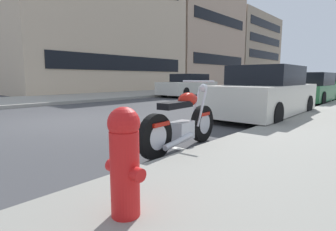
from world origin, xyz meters
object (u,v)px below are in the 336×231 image
Objects in this scene: crossing_truck at (307,79)px; car_opposite_curb at (189,86)px; parked_motorcycle at (183,123)px; parked_car_at_intersection at (310,89)px; fire_hydrant at (125,159)px; parked_car_near_corner at (265,94)px.

crossing_truck reaches higher than car_opposite_curb.
parked_car_at_intersection is at bearing -2.02° from parked_motorcycle.
crossing_truck is (25.09, 6.33, 0.31)m from parked_car_at_intersection.
parked_car_at_intersection is 4.94× the size of fire_hydrant.
car_opposite_curb is (-0.00, 7.06, -0.00)m from parked_car_at_intersection.
car_opposite_curb is at bearing 91.31° from parked_car_at_intersection.
car_opposite_curb is at bearing 35.32° from fire_hydrant.
car_opposite_curb reaches higher than parked_car_at_intersection.
crossing_truck is at bearing 15.45° from parked_car_at_intersection.
parked_car_near_corner reaches higher than fire_hydrant.
parked_motorcycle is at bearing -175.85° from parked_car_near_corner.
parked_motorcycle is 2.46m from fire_hydrant.
fire_hydrant is (-2.16, -1.16, 0.14)m from parked_motorcycle.
parked_car_at_intersection is at bearing 7.92° from fire_hydrant.
crossing_truck reaches higher than parked_car_near_corner.
car_opposite_curb is (5.87, 7.26, -0.04)m from parked_car_near_corner.
crossing_truck is at bearing 174.29° from car_opposite_curb.
parked_car_near_corner is (4.37, 0.36, 0.26)m from parked_motorcycle.
parked_car_near_corner is 5.25× the size of fire_hydrant.
parked_motorcycle reaches higher than fire_hydrant.
crossing_truck reaches higher than parked_car_at_intersection.
parked_car_near_corner reaches higher than parked_motorcycle.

